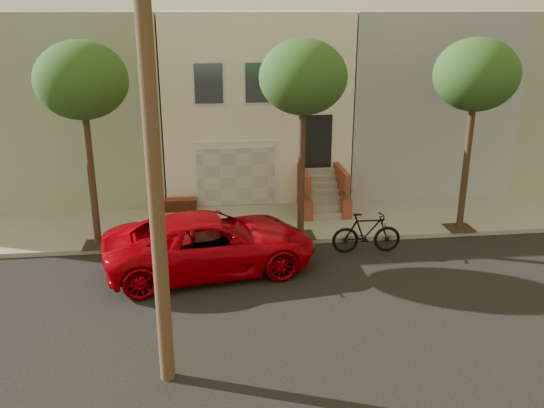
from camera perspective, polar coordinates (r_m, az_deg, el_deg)
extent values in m
plane|color=black|center=(15.57, 1.58, -9.11)|extent=(90.00, 90.00, 0.00)
cube|color=gray|center=(20.38, -0.65, -1.92)|extent=(40.00, 3.70, 0.15)
cube|color=beige|center=(25.15, -2.19, 10.48)|extent=(7.00, 8.00, 7.00)
cube|color=gray|center=(25.50, -17.82, 9.72)|extent=(6.50, 8.00, 7.00)
cube|color=gray|center=(26.60, 12.83, 10.49)|extent=(6.50, 8.00, 7.00)
cube|color=gray|center=(29.41, 25.03, 9.98)|extent=(6.50, 8.00, 7.00)
cube|color=silver|center=(21.67, -3.58, 3.00)|extent=(3.20, 0.12, 2.50)
cube|color=#BABAB5|center=(21.64, -3.56, 2.71)|extent=(2.90, 0.06, 2.20)
cube|color=gray|center=(20.28, -3.18, -1.80)|extent=(3.20, 3.70, 0.02)
cube|color=maroon|center=(21.66, -9.29, -0.08)|extent=(1.40, 0.45, 0.44)
cube|color=black|center=(21.73, 4.60, 6.15)|extent=(1.00, 0.06, 2.00)
cube|color=#3F4751|center=(20.92, -6.27, 11.73)|extent=(1.00, 0.06, 1.40)
cube|color=silver|center=(20.94, -6.27, 11.74)|extent=(1.15, 0.05, 1.55)
cube|color=#3F4751|center=(21.03, -1.26, 11.87)|extent=(1.00, 0.06, 1.40)
cube|color=silver|center=(21.05, -1.26, 11.88)|extent=(1.15, 0.05, 1.55)
cube|color=#3F4751|center=(21.28, 3.68, 11.92)|extent=(1.00, 0.06, 1.40)
cube|color=silver|center=(21.30, 3.67, 11.93)|extent=(1.15, 0.05, 1.55)
cube|color=gray|center=(20.69, 5.41, -1.16)|extent=(1.20, 0.28, 0.20)
cube|color=gray|center=(20.88, 5.26, -0.39)|extent=(1.20, 0.28, 0.20)
cube|color=gray|center=(21.08, 5.12, 0.37)|extent=(1.20, 0.28, 0.20)
cube|color=gray|center=(21.28, 4.98, 1.12)|extent=(1.20, 0.28, 0.20)
cube|color=gray|center=(21.48, 4.85, 1.86)|extent=(1.20, 0.28, 0.20)
cube|color=gray|center=(21.68, 4.71, 2.58)|extent=(1.20, 0.28, 0.20)
cube|color=gray|center=(21.89, 4.58, 3.28)|extent=(1.20, 0.28, 0.20)
cube|color=brown|center=(21.12, 3.13, 1.31)|extent=(0.18, 1.96, 1.60)
cube|color=brown|center=(21.40, 6.83, 1.44)|extent=(0.18, 1.96, 1.60)
cube|color=brown|center=(20.44, 3.54, -0.63)|extent=(0.35, 0.35, 0.70)
imported|color=#244D1B|center=(20.25, 3.57, 0.91)|extent=(0.40, 0.35, 0.45)
cube|color=brown|center=(20.73, 7.34, -0.47)|extent=(0.35, 0.35, 0.70)
imported|color=#244D1B|center=(20.55, 7.41, 1.05)|extent=(0.41, 0.35, 0.45)
cube|color=#2D2116|center=(19.20, -16.72, -3.84)|extent=(0.90, 0.90, 0.02)
cylinder|color=#311F16|center=(18.52, -17.32, 2.15)|extent=(0.22, 0.22, 4.20)
ellipsoid|color=#244D1B|center=(17.94, -18.28, 11.52)|extent=(2.70, 2.57, 2.29)
cube|color=#2D2116|center=(19.15, 2.82, -3.09)|extent=(0.90, 0.90, 0.02)
cylinder|color=#311F16|center=(18.47, 2.92, 2.95)|extent=(0.22, 0.22, 4.20)
ellipsoid|color=#244D1B|center=(17.88, 3.08, 12.40)|extent=(2.70, 2.57, 2.29)
cube|color=#2D2116|center=(20.76, 17.97, -2.25)|extent=(0.90, 0.90, 0.02)
cylinder|color=#311F16|center=(20.14, 18.56, 3.33)|extent=(0.22, 0.22, 4.20)
ellipsoid|color=#244D1B|center=(19.60, 19.50, 11.94)|extent=(2.70, 2.57, 2.29)
cylinder|color=#41311E|center=(10.69, -11.75, 6.04)|extent=(0.30, 0.30, 10.00)
imported|color=#B0000C|center=(16.80, -6.05, -3.85)|extent=(6.46, 3.77, 1.69)
imported|color=black|center=(18.23, 9.31, -2.81)|extent=(2.18, 0.70, 1.30)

